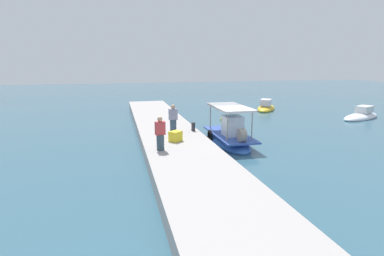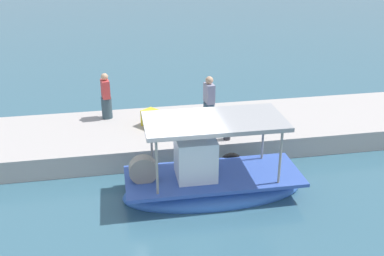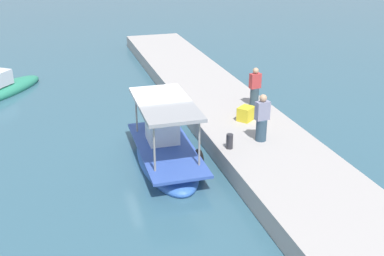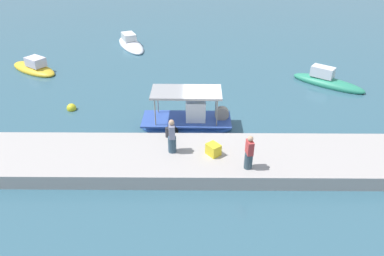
{
  "view_description": "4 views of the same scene",
  "coord_description": "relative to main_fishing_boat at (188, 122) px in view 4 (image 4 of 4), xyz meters",
  "views": [
    {
      "loc": [
        16.54,
        -6.79,
        5.05
      ],
      "look_at": [
        -1.32,
        -2.44,
        1.08
      ],
      "focal_mm": 28.66,
      "sensor_mm": 36.0,
      "label": 1
    },
    {
      "loc": [
        1.65,
        11.27,
        7.22
      ],
      "look_at": [
        -0.85,
        -2.1,
        1.27
      ],
      "focal_mm": 43.14,
      "sensor_mm": 36.0,
      "label": 2
    },
    {
      "loc": [
        -15.98,
        3.4,
        7.87
      ],
      "look_at": [
        -0.71,
        -1.19,
        1.09
      ],
      "focal_mm": 43.52,
      "sensor_mm": 36.0,
      "label": 3
    },
    {
      "loc": [
        -0.65,
        -18.4,
        10.94
      ],
      "look_at": [
        -0.77,
        -2.18,
        1.26
      ],
      "focal_mm": 34.25,
      "sensor_mm": 36.0,
      "label": 4
    }
  ],
  "objects": [
    {
      "name": "main_fishing_boat",
      "position": [
        0.0,
        0.0,
        0.0
      ],
      "size": [
        5.31,
        2.13,
        2.73
      ],
      "color": "blue",
      "rests_on": "ground_plane"
    },
    {
      "name": "dock_quay",
      "position": [
        1.01,
        -3.61,
        -0.07
      ],
      "size": [
        36.0,
        3.79,
        0.73
      ],
      "primitive_type": "cube",
      "color": "#ADA6A3",
      "rests_on": "ground_plane"
    },
    {
      "name": "moored_boat_far",
      "position": [
        -12.31,
        8.79,
        -0.21
      ],
      "size": [
        4.85,
        4.08,
        1.43
      ],
      "color": "gold",
      "rests_on": "ground_plane"
    },
    {
      "name": "moored_boat_near",
      "position": [
        9.98,
        6.23,
        -0.18
      ],
      "size": [
        5.03,
        4.26,
        1.54
      ],
      "color": "#2D8D6C",
      "rests_on": "ground_plane"
    },
    {
      "name": "ground_plane",
      "position": [
        1.01,
        0.09,
        -0.44
      ],
      "size": [
        120.0,
        120.0,
        0.0
      ],
      "primitive_type": "plane",
      "color": "#355E71"
    },
    {
      "name": "marker_buoy",
      "position": [
        -7.46,
        2.24,
        -0.32
      ],
      "size": [
        0.6,
        0.6,
        0.6
      ],
      "color": "yellow",
      "rests_on": "ground_plane"
    },
    {
      "name": "fisherman_by_crate",
      "position": [
        -0.72,
        -3.45,
        1.1
      ],
      "size": [
        0.44,
        0.53,
        1.78
      ],
      "color": "#30495C",
      "rests_on": "dock_quay"
    },
    {
      "name": "moored_boat_mid",
      "position": [
        -5.61,
        14.91,
        -0.23
      ],
      "size": [
        3.85,
        5.64,
        1.34
      ],
      "color": "white",
      "rests_on": "ground_plane"
    },
    {
      "name": "fisherman_near_bollard",
      "position": [
        2.83,
        -4.74,
        1.07
      ],
      "size": [
        0.43,
        0.52,
        1.71
      ],
      "color": "#334853",
      "rests_on": "dock_quay"
    },
    {
      "name": "mooring_bollard",
      "position": [
        -1.03,
        -2.09,
        0.56
      ],
      "size": [
        0.24,
        0.24,
        0.54
      ],
      "primitive_type": "cylinder",
      "color": "#2D2D33",
      "rests_on": "dock_quay"
    },
    {
      "name": "cargo_crate",
      "position": [
        1.28,
        -3.68,
        0.57
      ],
      "size": [
        0.8,
        0.82,
        0.57
      ],
      "primitive_type": "cube",
      "rotation": [
        0.0,
        0.0,
        2.24
      ],
      "color": "yellow",
      "rests_on": "dock_quay"
    }
  ]
}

